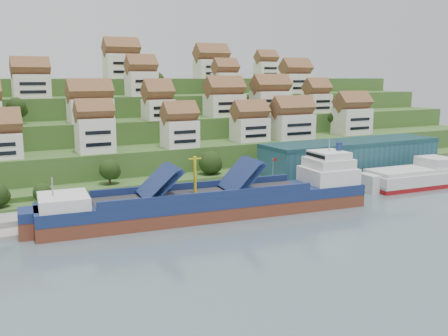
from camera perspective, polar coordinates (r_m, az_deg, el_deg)
ground at (r=118.83m, az=0.95°, el=-5.08°), size 300.00×300.00×0.00m
quay at (r=141.08m, az=5.12°, el=-2.19°), size 180.00×14.00×2.20m
hillside at (r=212.24m, az=-12.72°, el=4.43°), size 260.00×128.00×31.00m
hillside_village at (r=169.64m, az=-7.79°, el=7.57°), size 154.62×63.76×29.16m
hillside_trees at (r=147.68m, az=-12.68°, el=3.72°), size 139.86×62.12×30.44m
warehouse at (r=160.88m, az=14.37°, el=1.29°), size 60.00×15.00×10.00m
flagpole at (r=134.81m, az=5.65°, el=-0.27°), size 1.28×0.16×8.00m
cargo_ship at (r=115.50m, az=-0.44°, el=-3.87°), size 77.30×19.65×16.94m
second_ship at (r=156.27m, az=21.13°, el=-1.02°), size 31.69×13.59×8.98m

